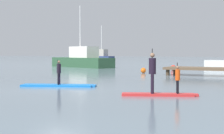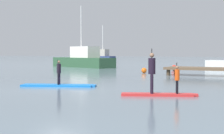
% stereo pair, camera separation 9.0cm
% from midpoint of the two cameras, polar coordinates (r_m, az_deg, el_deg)
% --- Properties ---
extents(ground_plane, '(240.00, 240.00, 0.00)m').
position_cam_midpoint_polar(ground_plane, '(16.59, -8.71, -3.57)').
color(ground_plane, slate).
extents(paddleboard_near, '(3.72, 2.19, 0.10)m').
position_cam_midpoint_polar(paddleboard_near, '(17.93, -8.78, -2.97)').
color(paddleboard_near, blue).
rests_on(paddleboard_near, ground).
extents(paddler_child_solo, '(0.28, 0.39, 1.26)m').
position_cam_midpoint_polar(paddler_child_solo, '(17.87, -8.76, -0.64)').
color(paddler_child_solo, black).
rests_on(paddler_child_solo, paddleboard_near).
extents(paddleboard_far, '(2.90, 1.67, 0.10)m').
position_cam_midpoint_polar(paddleboard_far, '(14.04, 7.52, -4.45)').
color(paddleboard_far, red).
rests_on(paddleboard_far, ground).
extents(paddler_adult, '(0.37, 0.47, 1.77)m').
position_cam_midpoint_polar(paddler_adult, '(13.95, 6.37, -0.50)').
color(paddler_adult, black).
rests_on(paddler_adult, paddleboard_far).
extents(paddler_child_front, '(0.25, 0.36, 1.21)m').
position_cam_midpoint_polar(paddler_child_front, '(14.04, 10.39, -1.75)').
color(paddler_child_front, black).
rests_on(paddler_child_front, paddleboard_far).
extents(fishing_boat_white_large, '(9.07, 4.99, 7.11)m').
position_cam_midpoint_polar(fishing_boat_white_large, '(40.82, -4.90, 1.17)').
color(fishing_boat_white_large, '#2D5638').
rests_on(fishing_boat_white_large, ground).
extents(motor_boat_small_navy, '(6.94, 2.79, 6.10)m').
position_cam_midpoint_polar(motor_boat_small_navy, '(58.01, -2.54, 1.52)').
color(motor_boat_small_navy, navy).
rests_on(motor_boat_small_navy, ground).
extents(mooring_buoy_near, '(0.52, 0.52, 0.52)m').
position_cam_midpoint_polar(mooring_buoy_near, '(33.76, 9.80, -0.12)').
color(mooring_buoy_near, red).
rests_on(mooring_buoy_near, ground).
extents(mooring_buoy_far, '(0.44, 0.44, 0.44)m').
position_cam_midpoint_polar(mooring_buoy_far, '(29.19, 5.01, -0.55)').
color(mooring_buoy_far, orange).
rests_on(mooring_buoy_far, ground).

